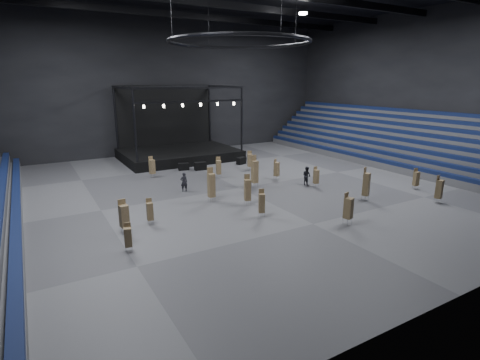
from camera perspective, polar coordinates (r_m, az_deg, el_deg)
floor at (r=35.25m, az=-0.09°, el=-1.24°), size 50.00×50.00×0.00m
wall_back at (r=53.09m, az=-11.81°, el=13.78°), size 50.00×0.20×18.00m
wall_right at (r=51.13m, az=25.64°, el=12.62°), size 0.20×42.00×18.00m
bleachers_right at (r=50.11m, az=23.35°, el=4.44°), size 7.20×40.00×6.40m
stage at (r=49.32m, az=-9.58°, el=4.98°), size 14.00×10.00×9.20m
truss_ring at (r=33.98m, az=-0.10°, el=20.31°), size 12.30×12.30×5.15m
flight_case_left at (r=42.69m, az=-8.59°, el=2.03°), size 1.29×0.84×0.79m
flight_case_mid at (r=42.52m, az=-6.05°, el=2.13°), size 1.40×0.80×0.89m
flight_case_right at (r=45.24m, az=0.20°, el=2.95°), size 1.38×1.03×0.83m
chair_stack_0 at (r=26.95m, az=-13.58°, el=-4.61°), size 0.45×0.45×1.91m
chair_stack_1 at (r=34.84m, az=28.08°, el=-1.17°), size 0.57×0.57×2.33m
chair_stack_2 at (r=27.66m, az=3.32°, el=-3.46°), size 0.57×0.57×2.14m
chair_stack_3 at (r=25.86m, az=-17.27°, el=-5.19°), size 0.61×0.61×2.32m
chair_stack_4 at (r=31.00m, az=-4.40°, el=-0.71°), size 0.55×0.55×2.93m
chair_stack_5 at (r=30.20m, az=1.15°, el=-1.44°), size 0.60×0.60×2.55m
chair_stack_6 at (r=35.20m, az=2.26°, el=1.35°), size 0.57×0.57×3.07m
chair_stack_7 at (r=39.89m, az=-13.26°, el=2.03°), size 0.60×0.60×2.23m
chair_stack_8 at (r=36.13m, az=11.52°, el=0.55°), size 0.42×0.42×1.97m
chair_stack_9 at (r=38.27m, az=25.26°, el=0.22°), size 0.51×0.51×1.98m
chair_stack_10 at (r=23.19m, az=-16.69°, el=-8.26°), size 0.52×0.52×1.77m
chair_stack_11 at (r=33.15m, az=18.67°, el=-0.54°), size 0.64×0.64×2.83m
chair_stack_12 at (r=38.74m, az=-3.29°, el=2.01°), size 0.60×0.60×2.20m
chair_stack_13 at (r=38.18m, az=5.59°, el=1.71°), size 0.61×0.61×2.14m
chair_stack_14 at (r=27.28m, az=16.18°, el=-4.06°), size 0.68×0.68×2.30m
chair_stack_15 at (r=42.11m, az=1.51°, el=3.08°), size 0.63×0.63×2.18m
man_center at (r=34.39m, az=-8.53°, el=-0.31°), size 0.68×0.49×1.75m
crew_member at (r=36.73m, az=10.13°, el=0.65°), size 0.72×0.91×1.80m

